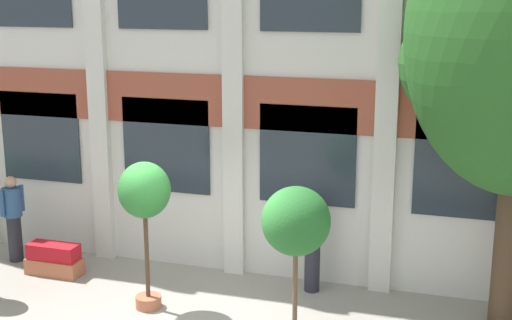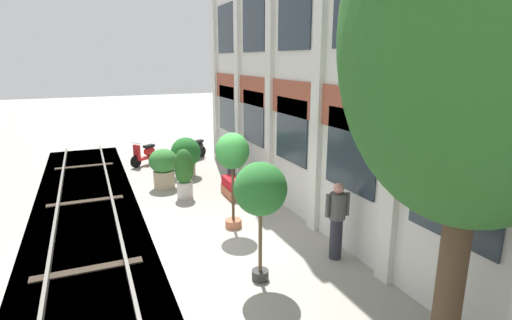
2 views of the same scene
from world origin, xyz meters
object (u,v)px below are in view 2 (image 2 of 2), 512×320
object	(u,v)px
broadleaf_tree	(483,43)
potted_plant_square_trough	(232,188)
potted_plant_glazed_jar	(163,166)
resident_by_doorway	(337,219)
potted_plant_fluted_column	(184,172)
potted_plant_low_pan	(232,155)
potted_plant_terracotta_small	(260,191)
resident_watching_tracks	(231,159)
potted_plant_ribbed_drum	(186,155)
scooter_near_curb	(195,149)
scooter_second_parked	(146,154)

from	to	relation	value
broadleaf_tree	potted_plant_square_trough	size ratio (longest dim) A/B	6.57
potted_plant_glazed_jar	resident_by_doorway	xyz separation A→B (m)	(6.26, 2.42, 0.17)
broadleaf_tree	potted_plant_glazed_jar	world-z (taller)	broadleaf_tree
broadleaf_tree	potted_plant_glazed_jar	xyz separation A→B (m)	(-9.29, -2.16, -3.55)
broadleaf_tree	potted_plant_fluted_column	distance (m)	8.97
potted_plant_low_pan	potted_plant_fluted_column	bearing A→B (deg)	-167.72
broadleaf_tree	potted_plant_low_pan	xyz separation A→B (m)	(-5.38, -1.17, -2.42)
broadleaf_tree	potted_plant_glazed_jar	distance (m)	10.17
potted_plant_terracotta_small	resident_watching_tracks	bearing A→B (deg)	165.55
potted_plant_fluted_column	resident_watching_tracks	xyz separation A→B (m)	(-0.58, 1.71, 0.09)
broadleaf_tree	resident_by_doorway	xyz separation A→B (m)	(-3.03, 0.26, -3.38)
broadleaf_tree	potted_plant_square_trough	xyz separation A→B (m)	(-7.59, -0.42, -4.00)
potted_plant_fluted_column	potted_plant_terracotta_small	bearing A→B (deg)	2.39
potted_plant_ribbed_drum	potted_plant_fluted_column	bearing A→B (deg)	-14.72
broadleaf_tree	resident_watching_tracks	xyz separation A→B (m)	(-8.65, -0.05, -3.39)
broadleaf_tree	potted_plant_ribbed_drum	size ratio (longest dim) A/B	4.79
potted_plant_glazed_jar	potted_plant_ribbed_drum	bearing A→B (deg)	135.62
potted_plant_ribbed_drum	scooter_near_curb	distance (m)	2.50
resident_by_doorway	broadleaf_tree	bearing A→B (deg)	5.44
potted_plant_terracotta_small	scooter_second_parked	xyz separation A→B (m)	(-9.58, -0.75, -1.34)
resident_watching_tracks	potted_plant_square_trough	bearing A→B (deg)	-1.91
potted_plant_ribbed_drum	scooter_second_parked	bearing A→B (deg)	-152.71
scooter_near_curb	resident_by_doorway	size ratio (longest dim) A/B	0.72
potted_plant_square_trough	potted_plant_glazed_jar	distance (m)	2.47
potted_plant_glazed_jar	resident_watching_tracks	distance (m)	2.21
potted_plant_terracotta_small	potted_plant_glazed_jar	xyz separation A→B (m)	(-6.42, -0.61, -1.06)
scooter_second_parked	potted_plant_fluted_column	bearing A→B (deg)	61.51
potted_plant_terracotta_small	potted_plant_square_trough	size ratio (longest dim) A/B	2.27
potted_plant_low_pan	broadleaf_tree	bearing A→B (deg)	12.29
potted_plant_terracotta_small	potted_plant_fluted_column	bearing A→B (deg)	-177.61
potted_plant_terracotta_small	potted_plant_glazed_jar	distance (m)	6.54
potted_plant_low_pan	resident_watching_tracks	size ratio (longest dim) A/B	1.47
potted_plant_square_trough	potted_plant_glazed_jar	xyz separation A→B (m)	(-1.70, -1.74, 0.45)
potted_plant_square_trough	scooter_near_curb	distance (m)	5.00
potted_plant_glazed_jar	potted_plant_terracotta_small	bearing A→B (deg)	5.47
broadleaf_tree	potted_plant_fluted_column	size ratio (longest dim) A/B	4.48
potted_plant_low_pan	potted_plant_fluted_column	world-z (taller)	potted_plant_low_pan
potted_plant_low_pan	potted_plant_fluted_column	xyz separation A→B (m)	(-2.70, -0.59, -1.06)
broadleaf_tree	scooter_second_parked	size ratio (longest dim) A/B	5.70
potted_plant_glazed_jar	resident_watching_tracks	world-z (taller)	resident_watching_tracks
potted_plant_terracotta_small	potted_plant_square_trough	bearing A→B (deg)	166.59
potted_plant_terracotta_small	potted_plant_low_pan	world-z (taller)	potted_plant_low_pan
resident_by_doorway	scooter_near_curb	bearing A→B (deg)	-166.67
potted_plant_fluted_column	scooter_near_curb	bearing A→B (deg)	161.37
potted_plant_fluted_column	resident_watching_tracks	distance (m)	1.80
potted_plant_terracotta_small	potted_plant_low_pan	size ratio (longest dim) A/B	0.96
potted_plant_terracotta_small	scooter_second_parked	distance (m)	9.70
potted_plant_ribbed_drum	potted_plant_glazed_jar	world-z (taller)	potted_plant_ribbed_drum
potted_plant_square_trough	scooter_second_parked	world-z (taller)	scooter_second_parked
scooter_second_parked	resident_watching_tracks	distance (m)	4.43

